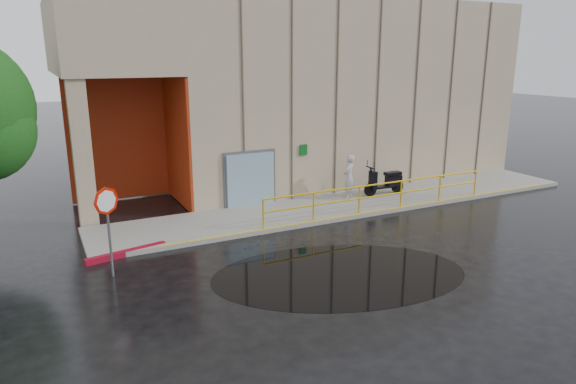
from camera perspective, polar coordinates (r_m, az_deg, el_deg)
name	(u,v)px	position (r m, az deg, el deg)	size (l,w,h in m)	color
ground	(324,263)	(14.74, 4.07, -7.92)	(120.00, 120.00, 0.00)	black
sidewalk	(354,203)	(20.33, 7.34, -1.27)	(20.00, 3.00, 0.15)	gray
building	(302,87)	(25.70, 1.55, 11.60)	(20.00, 10.17, 8.00)	tan
guardrail	(381,196)	(19.25, 10.25, -0.45)	(9.56, 0.06, 1.03)	gold
person	(349,177)	(20.53, 6.77, 1.68)	(0.65, 0.42, 1.77)	#A8A8AD
scooter	(385,174)	(21.37, 10.75, 1.93)	(1.90, 0.64, 1.46)	black
stop_sign	(107,212)	(14.05, -19.44, -2.08)	(0.66, 0.41, 2.48)	slate
red_curb	(127,253)	(15.92, -17.49, -6.48)	(2.40, 0.18, 0.18)	maroon
puddle	(340,274)	(14.09, 5.75, -9.06)	(6.93, 4.27, 0.01)	black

